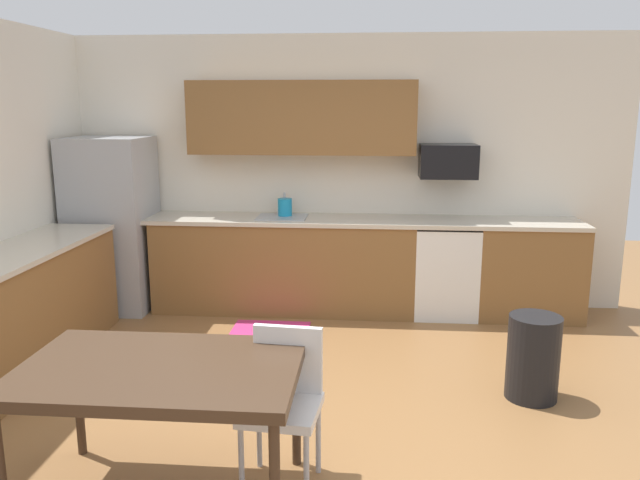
{
  "coord_description": "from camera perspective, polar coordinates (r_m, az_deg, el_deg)",
  "views": [
    {
      "loc": [
        0.41,
        -3.75,
        2.02
      ],
      "look_at": [
        0.0,
        1.0,
        1.0
      ],
      "focal_mm": 35.43,
      "sensor_mm": 36.0,
      "label": 1
    }
  ],
  "objects": [
    {
      "name": "wall_back",
      "position": [
        6.44,
        1.26,
        6.13
      ],
      "size": [
        5.8,
        0.1,
        2.7
      ],
      "primitive_type": "cube",
      "color": "silver",
      "rests_on": "ground"
    },
    {
      "name": "trash_bin",
      "position": [
        4.71,
        18.69,
        -10.01
      ],
      "size": [
        0.36,
        0.36,
        0.6
      ],
      "primitive_type": "cylinder",
      "color": "black",
      "rests_on": "ground"
    },
    {
      "name": "countertop_left",
      "position": [
        5.41,
        -25.29,
        -0.83
      ],
      "size": [
        0.64,
        2.0,
        0.04
      ],
      "primitive_type": "cube",
      "color": "beige",
      "rests_on": "cabinet_run_left"
    },
    {
      "name": "floor_mat",
      "position": [
        5.83,
        -4.54,
        -8.14
      ],
      "size": [
        0.7,
        0.5,
        0.01
      ],
      "primitive_type": "cube",
      "color": "#CC3372",
      "rests_on": "ground"
    },
    {
      "name": "upper_cabinets_back",
      "position": [
        6.22,
        -1.66,
        10.98
      ],
      "size": [
        2.2,
        0.34,
        0.7
      ],
      "primitive_type": "cube",
      "color": "brown"
    },
    {
      "name": "sink_basin",
      "position": [
        6.22,
        -3.43,
        1.51
      ],
      "size": [
        0.48,
        0.4,
        0.14
      ],
      "primitive_type": "cube",
      "color": "#A5A8AD",
      "rests_on": "countertop_back"
    },
    {
      "name": "sink_faucet",
      "position": [
        6.37,
        -3.21,
        3.22
      ],
      "size": [
        0.02,
        0.02,
        0.24
      ],
      "primitive_type": "cylinder",
      "color": "#B2B5BA",
      "rests_on": "countertop_back"
    },
    {
      "name": "cabinet_run_back",
      "position": [
        6.31,
        -3.24,
        -2.34
      ],
      "size": [
        2.56,
        0.6,
        0.9
      ],
      "primitive_type": "cube",
      "color": "brown",
      "rests_on": "ground"
    },
    {
      "name": "dining_table",
      "position": [
        3.34,
        -14.26,
        -11.85
      ],
      "size": [
        1.4,
        0.9,
        0.75
      ],
      "color": "#422D1E",
      "rests_on": "ground"
    },
    {
      "name": "chair_near_table",
      "position": [
        3.48,
        -3.29,
        -13.74
      ],
      "size": [
        0.43,
        0.43,
        0.85
      ],
      "color": "white",
      "rests_on": "ground"
    },
    {
      "name": "cabinet_run_back_right",
      "position": [
        6.42,
        18.25,
        -2.68
      ],
      "size": [
        0.99,
        0.6,
        0.9
      ],
      "primitive_type": "cube",
      "color": "brown",
      "rests_on": "ground"
    },
    {
      "name": "ground_plane",
      "position": [
        4.28,
        -1.19,
        -16.11
      ],
      "size": [
        12.0,
        12.0,
        0.0
      ],
      "primitive_type": "plane",
      "color": "olive"
    },
    {
      "name": "countertop_back",
      "position": [
        6.16,
        1.04,
        1.8
      ],
      "size": [
        4.8,
        0.64,
        0.04
      ],
      "primitive_type": "cube",
      "color": "beige",
      "rests_on": "cabinet_run_back"
    },
    {
      "name": "oven_range",
      "position": [
        6.29,
        11.19,
        -2.56
      ],
      "size": [
        0.6,
        0.6,
        0.91
      ],
      "color": "white",
      "rests_on": "ground"
    },
    {
      "name": "microwave",
      "position": [
        6.21,
        11.49,
        6.99
      ],
      "size": [
        0.54,
        0.36,
        0.32
      ],
      "primitive_type": "cube",
      "color": "black"
    },
    {
      "name": "kettle",
      "position": [
        6.24,
        -3.18,
        2.85
      ],
      "size": [
        0.14,
        0.14,
        0.2
      ],
      "primitive_type": "cylinder",
      "color": "#198CBF",
      "rests_on": "countertop_back"
    },
    {
      "name": "refrigerator",
      "position": [
        6.61,
        -18.24,
        1.35
      ],
      "size": [
        0.76,
        0.7,
        1.72
      ],
      "primitive_type": "cube",
      "color": "#9EA0A5",
      "rests_on": "ground"
    },
    {
      "name": "cabinet_run_left",
      "position": [
        5.52,
        -24.85,
        -5.6
      ],
      "size": [
        0.6,
        2.0,
        0.9
      ],
      "primitive_type": "cube",
      "color": "brown",
      "rests_on": "ground"
    }
  ]
}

